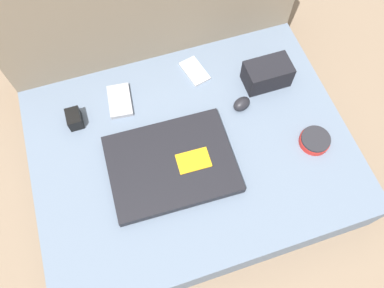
% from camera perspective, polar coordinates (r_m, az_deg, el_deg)
% --- Properties ---
extents(ground_plane, '(8.00, 8.00, 0.00)m').
position_cam_1_polar(ground_plane, '(1.22, 0.00, -3.66)').
color(ground_plane, '#7A6651').
extents(couch_seat, '(0.91, 0.69, 0.16)m').
position_cam_1_polar(couch_seat, '(1.14, 0.00, -2.17)').
color(couch_seat, slate).
rests_on(couch_seat, ground_plane).
extents(couch_backrest, '(0.91, 0.20, 0.55)m').
position_cam_1_polar(couch_backrest, '(1.23, -6.82, 20.03)').
color(couch_backrest, '#7F705B').
rests_on(couch_backrest, ground_plane).
extents(laptop, '(0.35, 0.27, 0.03)m').
position_cam_1_polar(laptop, '(1.03, -3.15, -3.08)').
color(laptop, black).
rests_on(laptop, couch_seat).
extents(computer_mouse, '(0.07, 0.06, 0.04)m').
position_cam_1_polar(computer_mouse, '(1.13, 7.57, 6.08)').
color(computer_mouse, black).
rests_on(computer_mouse, couch_seat).
extents(speaker_puck, '(0.09, 0.09, 0.03)m').
position_cam_1_polar(speaker_puck, '(1.12, 18.22, 0.52)').
color(speaker_puck, red).
rests_on(speaker_puck, couch_seat).
extents(phone_silver, '(0.08, 0.12, 0.01)m').
position_cam_1_polar(phone_silver, '(1.16, -10.94, 6.48)').
color(phone_silver, '#99999E').
rests_on(phone_silver, couch_seat).
extents(phone_black, '(0.08, 0.11, 0.01)m').
position_cam_1_polar(phone_black, '(1.20, 0.41, 11.05)').
color(phone_black, '#B7B7BC').
rests_on(phone_black, couch_seat).
extents(camera_pouch, '(0.14, 0.08, 0.08)m').
position_cam_1_polar(camera_pouch, '(1.17, 11.38, 10.43)').
color(camera_pouch, black).
rests_on(camera_pouch, couch_seat).
extents(charger_brick, '(0.04, 0.06, 0.04)m').
position_cam_1_polar(charger_brick, '(1.14, -17.47, 3.69)').
color(charger_brick, black).
rests_on(charger_brick, couch_seat).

